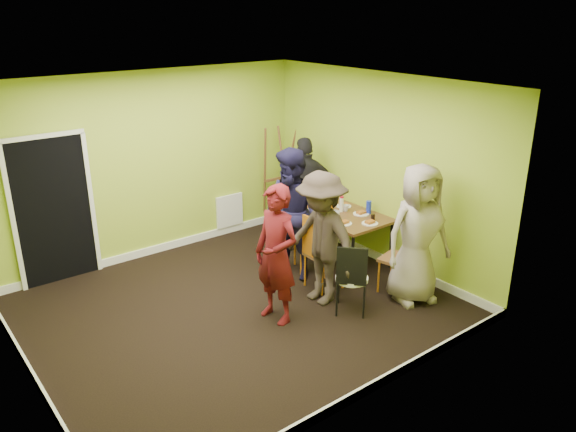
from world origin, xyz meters
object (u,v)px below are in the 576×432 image
chair_bentwood (352,276)px  thermos (341,205)px  dining_table (340,216)px  person_left_far (292,215)px  chair_back_end (307,203)px  person_left_near (321,239)px  chair_front_end (404,254)px  easel (279,176)px  orange_bottle (332,207)px  chair_left_far (304,234)px  blue_bottle (369,207)px  person_standing (276,255)px  person_front_end (418,234)px  person_back_end (305,191)px  chair_left_near (320,249)px

chair_bentwood → thermos: (1.04, 1.32, 0.33)m
dining_table → person_left_far: (-0.92, -0.01, 0.23)m
chair_back_end → person_left_near: bearing=37.7°
chair_front_end → chair_bentwood: size_ratio=1.07×
easel → person_left_near: size_ratio=1.02×
chair_front_end → chair_bentwood: chair_front_end is taller
chair_back_end → orange_bottle: bearing=74.8°
chair_bentwood → easel: (1.14, 3.01, 0.36)m
thermos → chair_left_far: bearing=177.8°
chair_back_end → blue_bottle: bearing=90.6°
dining_table → blue_bottle: (0.31, -0.28, 0.15)m
chair_front_end → person_standing: 1.82m
chair_front_end → easel: (0.22, 3.04, 0.31)m
chair_bentwood → person_left_far: bearing=133.2°
blue_bottle → person_front_end: (-0.40, -1.25, 0.08)m
chair_back_end → person_standing: size_ratio=0.58×
chair_back_end → orange_bottle: chair_back_end is taller
chair_left_far → person_left_far: size_ratio=0.53×
easel → chair_bentwood: bearing=-110.8°
blue_bottle → dining_table: bearing=137.3°
easel → person_front_end: 3.25m
chair_left_far → person_front_end: size_ratio=0.54×
chair_front_end → person_front_end: (-0.01, -0.20, 0.35)m
easel → person_front_end: size_ratio=0.97×
chair_left_far → chair_bentwood: chair_left_far is taller
blue_bottle → person_left_far: person_left_far is taller
person_back_end → blue_bottle: bearing=128.3°
chair_back_end → person_left_near: (-1.04, -1.54, 0.17)m
chair_left_near → person_standing: (-0.92, -0.27, 0.27)m
person_back_end → thermos: bearing=115.7°
chair_left_near → person_left_far: 0.64m
person_standing → person_left_far: size_ratio=0.93×
chair_left_near → person_front_end: bearing=40.1°
person_back_end → chair_bentwood: bearing=88.3°
dining_table → chair_bentwood: (-1.00, -1.30, -0.17)m
thermos → person_left_near: bearing=-143.7°
dining_table → person_left_far: 0.95m
chair_left_far → chair_bentwood: bearing=9.2°
chair_left_far → thermos: 0.76m
chair_bentwood → thermos: size_ratio=4.40×
dining_table → person_standing: bearing=-155.4°
dining_table → chair_front_end: size_ratio=1.47×
chair_front_end → person_back_end: 2.19m
chair_left_near → person_front_end: size_ratio=0.57×
chair_left_far → chair_back_end: size_ratio=0.99×
chair_left_far → thermos: (0.70, -0.03, 0.30)m
chair_front_end → orange_bottle: (0.06, 1.50, 0.22)m
person_standing → chair_front_end: bearing=64.5°
person_standing → person_left_near: (0.72, 0.02, 0.01)m
thermos → person_front_end: person_front_end is taller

